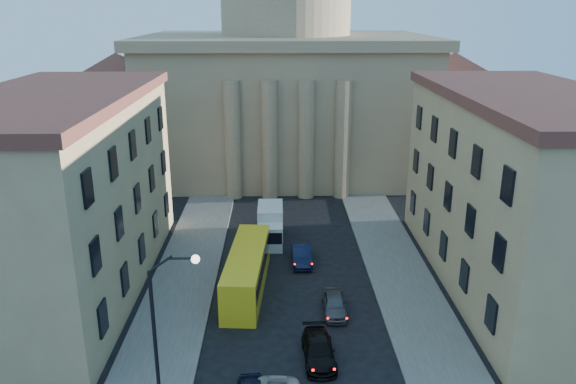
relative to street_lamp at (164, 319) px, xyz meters
name	(u,v)px	position (x,y,z in m)	size (l,w,h in m)	color
sidewalk_left	(174,309)	(-1.53, 10.00, -5.21)	(5.00, 60.00, 0.15)	#56544F
sidewalk_right	(415,307)	(15.47, 10.00, -5.21)	(5.00, 60.00, 0.15)	#56544F
church	(286,77)	(6.97, 47.47, 6.59)	(68.02, 28.76, 36.60)	#8F7558
building_left	(60,193)	(-10.03, 14.00, 2.14)	(11.60, 26.60, 14.70)	tan
building_right	(523,190)	(23.97, 14.00, 2.14)	(11.60, 26.60, 14.70)	tan
street_lamp	(164,319)	(0.00, 0.00, 0.00)	(2.62, 0.44, 8.83)	black
car_right_mid	(319,350)	(8.21, 4.02, -4.63)	(1.85, 4.55, 1.32)	black
car_right_far	(334,304)	(9.70, 9.48, -4.61)	(1.59, 3.96, 1.35)	#48484D
car_right_distant	(302,254)	(7.77, 17.71, -4.55)	(1.56, 4.48, 1.48)	black
city_bus	(247,269)	(3.47, 13.04, -3.63)	(3.28, 11.09, 3.08)	yellow
box_truck	(270,226)	(5.12, 22.31, -3.81)	(2.27, 5.67, 3.11)	silver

